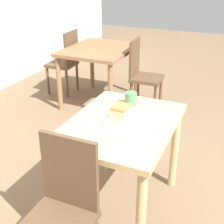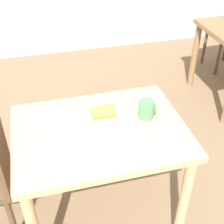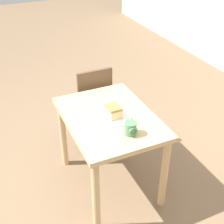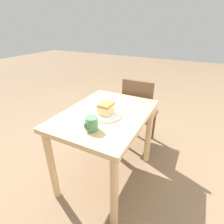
{
  "view_description": "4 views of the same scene",
  "coord_description": "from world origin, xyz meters",
  "px_view_note": "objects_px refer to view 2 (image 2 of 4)",
  "views": [
    {
      "loc": [
        -1.72,
        -0.25,
        1.7
      ],
      "look_at": [
        -0.01,
        0.51,
        0.8
      ],
      "focal_mm": 50.0,
      "sensor_mm": 36.0,
      "label": 1
    },
    {
      "loc": [
        -0.25,
        -0.82,
        1.8
      ],
      "look_at": [
        0.09,
        0.48,
        0.81
      ],
      "focal_mm": 50.0,
      "sensor_mm": 36.0,
      "label": 2
    },
    {
      "loc": [
        1.9,
        -0.38,
        2.11
      ],
      "look_at": [
        0.07,
        0.44,
        0.81
      ],
      "focal_mm": 50.0,
      "sensor_mm": 36.0,
      "label": 3
    },
    {
      "loc": [
        1.16,
        1.1,
        1.42
      ],
      "look_at": [
        0.02,
        0.51,
        0.76
      ],
      "focal_mm": 28.0,
      "sensor_mm": 36.0,
      "label": 4
    }
  ],
  "objects_px": {
    "dining_table_near": "(100,146)",
    "coffee_mug": "(147,109)",
    "cake_slice": "(104,117)",
    "plate": "(106,124)"
  },
  "relations": [
    {
      "from": "dining_table_near",
      "to": "cake_slice",
      "type": "xyz_separation_m",
      "value": [
        0.03,
        0.02,
        0.18
      ]
    },
    {
      "from": "coffee_mug",
      "to": "cake_slice",
      "type": "bearing_deg",
      "value": -175.23
    },
    {
      "from": "plate",
      "to": "coffee_mug",
      "type": "distance_m",
      "value": 0.25
    },
    {
      "from": "plate",
      "to": "cake_slice",
      "type": "relative_size",
      "value": 2.11
    },
    {
      "from": "coffee_mug",
      "to": "dining_table_near",
      "type": "bearing_deg",
      "value": -171.15
    },
    {
      "from": "plate",
      "to": "cake_slice",
      "type": "distance_m",
      "value": 0.05
    },
    {
      "from": "dining_table_near",
      "to": "coffee_mug",
      "type": "height_order",
      "value": "coffee_mug"
    },
    {
      "from": "dining_table_near",
      "to": "cake_slice",
      "type": "relative_size",
      "value": 7.29
    },
    {
      "from": "cake_slice",
      "to": "coffee_mug",
      "type": "height_order",
      "value": "cake_slice"
    },
    {
      "from": "plate",
      "to": "coffee_mug",
      "type": "bearing_deg",
      "value": 4.32
    }
  ]
}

